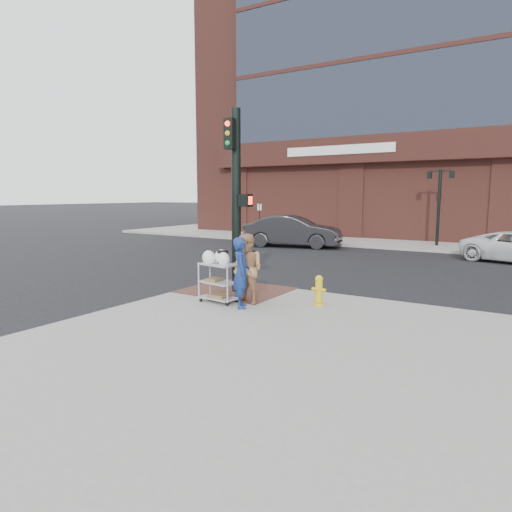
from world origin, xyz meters
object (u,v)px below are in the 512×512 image
Objects in this scene: lamp_post at (439,199)px; utility_cart at (218,279)px; woman_blue at (241,273)px; fire_hydrant at (319,290)px; traffic_signal_pole at (236,195)px; pedestrian_tan at (248,269)px; sedan_dark at (293,231)px.

utility_cart is at bearing -97.42° from lamp_post.
fire_hydrant is (1.50, 1.18, -0.47)m from woman_blue.
traffic_signal_pole is at bearing 104.21° from utility_cart.
sedan_dark is at bearing 123.77° from pedestrian_tan.
fire_hydrant is (1.60, 0.75, -0.49)m from pedestrian_tan.
traffic_signal_pole is 12.61m from sedan_dark.
traffic_signal_pole is 3.76× the size of utility_cart.
traffic_signal_pole is 2.59m from woman_blue.
sedan_dark is 6.90× the size of fire_hydrant.
traffic_signal_pole is at bearing 146.23° from pedestrian_tan.
woman_blue is 0.97× the size of pedestrian_tan.
sedan_dark is 3.92× the size of utility_cart.
sedan_dark is at bearing 110.29° from traffic_signal_pole.
utility_cart reaches higher than fire_hydrant.
traffic_signal_pole reaches higher than woman_blue.
traffic_signal_pole is 0.96× the size of sedan_dark.
woman_blue is at bearing -141.89° from fire_hydrant.
traffic_signal_pole is 2.31m from pedestrian_tan.
lamp_post is at bearing -75.82° from sedan_dark.
utility_cart is (-2.15, -16.52, -1.86)m from lamp_post.
traffic_signal_pole is at bearing -99.24° from lamp_post.
utility_cart is at bearing -75.79° from traffic_signal_pole.
utility_cart is 1.76× the size of fire_hydrant.
pedestrian_tan is at bearing -170.55° from sedan_dark.
pedestrian_tan is (-0.10, 0.42, 0.03)m from woman_blue.
fire_hydrant is (0.15, -15.49, -2.08)m from lamp_post.
lamp_post is 16.76m from utility_cart.
pedestrian_tan is at bearing 21.25° from utility_cart.
sedan_dark is 13.78m from utility_cart.
sedan_dark is at bearing 109.71° from utility_cart.
sedan_dark is (-6.80, -3.55, -1.76)m from lamp_post.
woman_blue is at bearing -10.70° from utility_cart.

